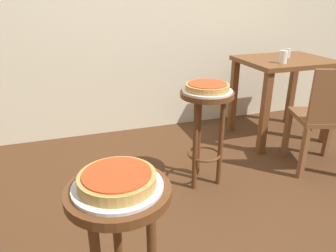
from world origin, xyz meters
The scene contains 11 objects.
ground_plane centered at (0.00, 0.00, 0.00)m, with size 6.00×6.00×0.00m, color #4C2D19.
stool_foreground centered at (-0.67, -0.53, 0.52)m, with size 0.37×0.37×0.71m.
serving_plate_foreground centered at (-0.67, -0.53, 0.72)m, with size 0.31×0.31×0.01m, color silver.
pizza_foreground centered at (-0.67, -0.53, 0.74)m, with size 0.26×0.26×0.05m.
stool_middle centered at (0.11, 0.43, 0.52)m, with size 0.37×0.37×0.71m.
serving_plate_middle centered at (0.11, 0.43, 0.72)m, with size 0.34×0.34×0.01m, color silver.
pizza_middle centered at (0.11, 0.43, 0.74)m, with size 0.30×0.30×0.05m.
dining_table centered at (1.15, 0.99, 0.62)m, with size 0.81×0.64×0.77m.
cup_near_edge centered at (0.99, 0.82, 0.83)m, with size 0.07×0.07×0.11m, color silver.
condiment_shaker centered at (1.20, 1.02, 0.81)m, with size 0.04×0.04×0.08m, color white.
wooden_chair centered at (1.05, 0.30, 0.47)m, with size 0.50×0.50×0.85m.
Camera 1 is at (-0.80, -1.46, 1.32)m, focal length 34.14 mm.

